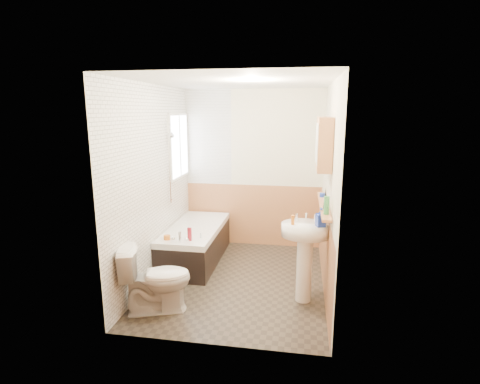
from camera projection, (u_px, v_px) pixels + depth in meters
name	position (u px, v px, depth m)	size (l,w,h in m)	color
floor	(238.00, 280.00, 4.90)	(2.80, 2.80, 0.00)	#2C261F
ceiling	(238.00, 82.00, 4.36)	(2.80, 2.80, 0.00)	white
wall_back	(253.00, 169.00, 5.99)	(2.20, 0.02, 2.50)	#EBE4C2
wall_front	(210.00, 218.00, 3.27)	(2.20, 0.02, 2.50)	#EBE4C2
wall_left	(153.00, 184.00, 4.81)	(0.02, 2.80, 2.50)	#EBE4C2
wall_right	(330.00, 190.00, 4.45)	(0.02, 2.80, 2.50)	#EBE4C2
wainscot_right	(325.00, 249.00, 4.61)	(0.01, 2.80, 1.00)	#BE7D4E
wainscot_front	(212.00, 296.00, 3.45)	(2.20, 0.01, 1.00)	#BE7D4E
wainscot_back	(253.00, 215.00, 6.13)	(2.20, 0.01, 1.00)	#BE7D4E
tile_cladding_left	(155.00, 184.00, 4.81)	(0.01, 2.80, 2.50)	white
tile_return_back	(208.00, 138.00, 5.98)	(0.75, 0.01, 1.50)	white
window	(179.00, 146.00, 5.63)	(0.03, 0.79, 0.99)	white
bathtub	(196.00, 243.00, 5.49)	(0.70, 1.59, 0.67)	black
shower_riser	(170.00, 156.00, 5.17)	(0.10, 0.08, 1.14)	silver
toilet	(156.00, 279.00, 4.09)	(0.43, 0.76, 0.75)	white
sink	(305.00, 246.00, 4.24)	(0.54, 0.44, 1.05)	white
pine_shelf	(324.00, 205.00, 4.32)	(0.10, 1.32, 0.03)	#BE7D4E
medicine_cabinet	(324.00, 144.00, 4.26)	(0.17, 0.66, 0.60)	#BE7D4E
foam_can	(327.00, 205.00, 3.87)	(0.06, 0.06, 0.19)	#388447
green_bottle	(325.00, 198.00, 4.08)	(0.05, 0.05, 0.24)	black
black_jar	(323.00, 195.00, 4.67)	(0.07, 0.07, 0.05)	#19339E
soap_bottle	(321.00, 222.00, 4.08)	(0.09, 0.21, 0.10)	#19339E
clear_bottle	(293.00, 220.00, 4.14)	(0.04, 0.04, 0.11)	orange
blue_gel	(190.00, 234.00, 4.82)	(0.05, 0.03, 0.17)	maroon
cream_jar	(167.00, 237.00, 4.87)	(0.09, 0.09, 0.05)	orange
orange_bottle	(201.00, 236.00, 4.92)	(0.02, 0.02, 0.07)	silver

